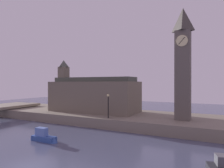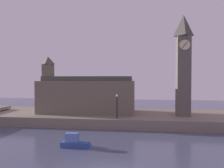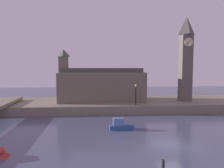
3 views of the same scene
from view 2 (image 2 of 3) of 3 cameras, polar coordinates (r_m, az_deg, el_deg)
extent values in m
cube|color=slate|center=(37.08, 3.72, -8.82)|extent=(70.00, 12.00, 1.50)
cube|color=#5B544C|center=(35.72, 18.22, 1.99)|extent=(2.03, 2.03, 12.47)
cylinder|color=beige|center=(35.04, 18.61, 9.74)|extent=(1.55, 0.12, 1.55)
cube|color=black|center=(34.97, 18.64, 9.76)|extent=(0.87, 0.04, 0.97)
pyramid|color=#403A35|center=(36.67, 18.32, 14.42)|extent=(2.24, 2.24, 3.31)
cube|color=#6B6051|center=(37.91, -6.41, -3.31)|extent=(16.02, 6.90, 5.43)
cube|color=#6B6051|center=(40.14, -16.43, -0.97)|extent=(1.65, 1.65, 8.40)
pyramid|color=#474C42|center=(40.23, -16.48, 5.99)|extent=(1.81, 1.81, 1.35)
cube|color=#42473D|center=(37.78, -6.42, 1.41)|extent=(15.22, 4.14, 0.80)
cylinder|color=black|center=(31.99, 1.32, -6.22)|extent=(0.16, 0.16, 3.18)
sphere|color=#F2E099|center=(31.80, 1.32, -3.06)|extent=(0.36, 0.36, 0.36)
cube|color=#2D4C93|center=(24.44, -9.62, -15.39)|extent=(3.06, 1.10, 0.57)
cube|color=#5B7AC1|center=(24.34, -10.47, -13.62)|extent=(1.40, 0.75, 0.93)
cone|color=#2D4C93|center=(24.05, -6.03, -15.59)|extent=(0.94, 0.94, 0.76)
camera|label=1|loc=(11.86, 69.68, -2.85)|focal=31.98mm
camera|label=3|loc=(11.90, -114.45, 5.14)|focal=36.07mm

